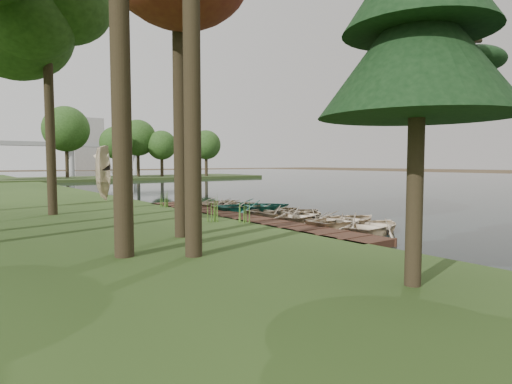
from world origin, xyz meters
TOP-DOWN VIEW (x-y plane):
  - ground at (0.00, 0.00)m, footprint 300.00×300.00m
  - water at (30.00, 20.00)m, footprint 130.00×200.00m
  - boardwalk at (-1.60, 0.00)m, footprint 1.60×16.00m
  - peninsula at (8.00, 50.00)m, footprint 50.00×14.00m
  - far_trees at (4.67, 50.00)m, footprint 45.60×5.60m
  - bridge at (12.31, 120.00)m, footprint 95.90×4.00m
  - building_a at (30.00, 140.00)m, footprint 10.00×8.00m
  - rowboat_0 at (0.85, -5.89)m, footprint 3.69×3.03m
  - rowboat_1 at (0.88, -4.41)m, footprint 3.82×2.82m
  - rowboat_2 at (1.17, -3.56)m, footprint 3.06×2.23m
  - rowboat_3 at (0.83, -1.93)m, footprint 4.01×3.54m
  - rowboat_4 at (1.14, -0.87)m, footprint 3.42×2.55m
  - rowboat_5 at (1.09, 0.45)m, footprint 3.11×2.23m
  - rowboat_6 at (0.90, 1.86)m, footprint 4.61×3.83m
  - rowboat_7 at (0.86, 3.02)m, footprint 3.70×2.92m
  - rowboat_8 at (0.93, 4.23)m, footprint 3.99×3.52m
  - rowboat_9 at (0.94, 5.66)m, footprint 3.38×2.59m
  - stored_rowboat at (-4.05, 11.02)m, footprint 3.57×2.62m
  - tree_4 at (-8.23, 5.41)m, footprint 4.83×4.83m
  - pine_tree at (-5.01, -11.32)m, footprint 3.80×3.80m
  - reeds_0 at (-2.60, -2.11)m, footprint 0.60×0.60m
  - reeds_1 at (-3.38, -1.08)m, footprint 0.60×0.60m
  - reeds_2 at (-3.16, 2.53)m, footprint 0.60×0.60m
  - reeds_3 at (-2.60, 5.46)m, footprint 0.60×0.60m

SIDE VIEW (x-z plane):
  - ground at x=0.00m, z-range 0.00..0.00m
  - water at x=30.00m, z-range 0.00..0.05m
  - boardwalk at x=-1.60m, z-range 0.00..0.30m
  - peninsula at x=8.00m, z-range 0.00..0.45m
  - rowboat_2 at x=1.17m, z-range 0.05..0.67m
  - rowboat_5 at x=1.09m, z-range 0.05..0.69m
  - rowboat_9 at x=0.94m, z-range 0.05..0.70m
  - rowboat_0 at x=0.85m, z-range 0.05..0.72m
  - rowboat_4 at x=1.14m, z-range 0.05..0.73m
  - rowboat_8 at x=0.93m, z-range 0.05..0.73m
  - rowboat_3 at x=0.83m, z-range 0.05..0.74m
  - rowboat_7 at x=0.86m, z-range 0.05..0.74m
  - rowboat_1 at x=0.88m, z-range 0.05..0.81m
  - rowboat_6 at x=0.90m, z-range 0.05..0.87m
  - stored_rowboat at x=-4.05m, z-range 0.30..1.02m
  - reeds_0 at x=-2.60m, z-range 0.30..1.21m
  - reeds_3 at x=-2.60m, z-range 0.30..1.25m
  - reeds_2 at x=-3.16m, z-range 0.30..1.38m
  - reeds_1 at x=-3.38m, z-range 0.30..1.42m
  - pine_tree at x=-5.01m, z-range 1.44..9.83m
  - far_trees at x=4.67m, z-range 2.03..10.83m
  - bridge at x=12.31m, z-range 2.78..11.38m
  - building_a at x=30.00m, z-range 0.00..18.00m
  - tree_4 at x=-8.23m, z-range 3.71..14.80m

